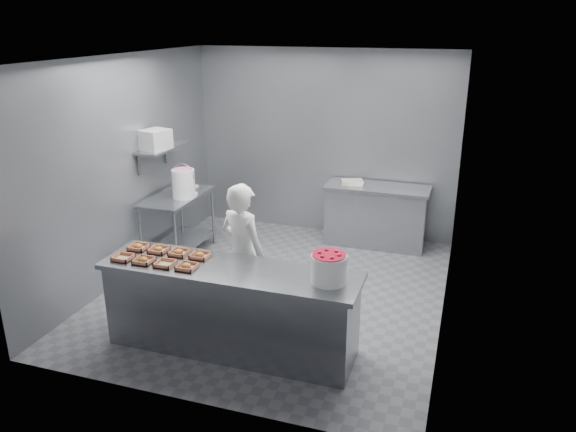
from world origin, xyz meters
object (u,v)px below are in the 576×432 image
(tray_6, at_px, (179,252))
(worker, at_px, (243,254))
(tray_3, at_px, (187,266))
(tray_1, at_px, (144,260))
(tray_5, at_px, (158,249))
(tray_0, at_px, (123,257))
(tray_7, at_px, (200,255))
(service_counter, at_px, (231,309))
(glaze_bucket, at_px, (183,183))
(tray_2, at_px, (165,264))
(back_counter, at_px, (376,215))
(strawberry_tub, at_px, (329,267))
(tray_4, at_px, (138,247))
(prep_table, at_px, (178,216))
(appliance, at_px, (155,140))

(tray_6, distance_m, worker, 0.70)
(tray_3, bearing_deg, tray_1, 180.00)
(tray_3, height_order, tray_5, same)
(tray_0, distance_m, tray_7, 0.77)
(service_counter, relative_size, glaze_bucket, 5.53)
(tray_6, height_order, worker, worker)
(tray_2, distance_m, tray_7, 0.37)
(tray_6, bearing_deg, service_counter, -12.81)
(tray_5, bearing_deg, glaze_bucket, 109.99)
(back_counter, bearing_deg, tray_7, -112.51)
(strawberry_tub, bearing_deg, tray_7, 174.22)
(tray_0, bearing_deg, tray_4, 90.61)
(prep_table, distance_m, worker, 2.06)
(tray_5, bearing_deg, tray_4, 180.00)
(back_counter, height_order, tray_4, tray_4)
(tray_5, height_order, appliance, appliance)
(tray_5, relative_size, glaze_bucket, 0.40)
(tray_1, bearing_deg, service_counter, 9.34)
(tray_0, xyz_separation_m, tray_5, (0.24, 0.29, 0.00))
(prep_table, relative_size, tray_6, 6.40)
(service_counter, distance_m, prep_table, 2.56)
(tray_1, distance_m, tray_2, 0.24)
(tray_0, height_order, tray_4, tray_4)
(back_counter, bearing_deg, tray_5, -119.63)
(back_counter, bearing_deg, prep_table, -152.99)
(tray_3, distance_m, strawberry_tub, 1.39)
(tray_4, bearing_deg, tray_1, -49.93)
(back_counter, height_order, tray_3, tray_3)
(tray_2, bearing_deg, tray_1, -180.00)
(worker, distance_m, strawberry_tub, 1.28)
(tray_1, height_order, appliance, appliance)
(tray_6, relative_size, strawberry_tub, 0.56)
(tray_0, xyz_separation_m, tray_4, (-0.00, 0.29, 0.00))
(tray_4, bearing_deg, back_counter, 57.14)
(tray_2, relative_size, glaze_bucket, 0.40)
(back_counter, relative_size, tray_5, 8.01)
(tray_2, height_order, appliance, appliance)
(prep_table, bearing_deg, worker, -41.24)
(worker, bearing_deg, tray_3, 90.06)
(tray_0, bearing_deg, tray_3, -0.00)
(prep_table, relative_size, worker, 0.76)
(tray_2, distance_m, glaze_bucket, 2.24)
(tray_1, bearing_deg, worker, 44.43)
(tray_4, distance_m, glaze_bucket, 1.82)
(tray_6, height_order, strawberry_tub, strawberry_tub)
(service_counter, relative_size, tray_1, 13.88)
(worker, relative_size, glaze_bucket, 3.36)
(tray_3, relative_size, tray_5, 1.00)
(appliance, bearing_deg, tray_0, -54.39)
(tray_1, distance_m, appliance, 2.29)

